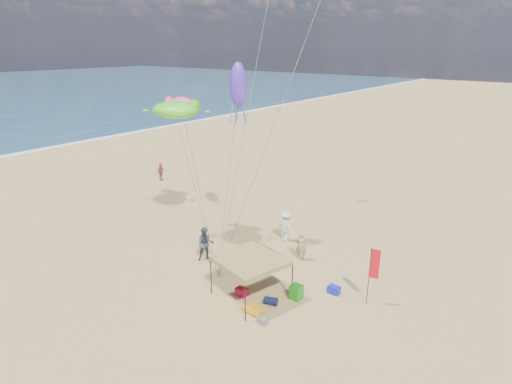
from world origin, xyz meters
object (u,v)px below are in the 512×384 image
at_px(cooler_red, 242,292).
at_px(person_near_c, 286,226).
at_px(cooler_blue, 334,290).
at_px(feather_flag, 373,267).
at_px(person_near_a, 301,246).
at_px(chair_yellow, 247,265).
at_px(beach_cart, 254,309).
at_px(chair_green, 296,292).
at_px(canopy_tent, 251,243).
at_px(person_near_b, 206,244).
at_px(person_far_a, 161,172).

relative_size(cooler_red, person_near_c, 0.28).
xyz_separation_m(cooler_red, cooler_blue, (3.31, 2.83, 0.00)).
bearing_deg(feather_flag, person_near_a, 160.60).
bearing_deg(chair_yellow, beach_cart, -46.19).
height_order(chair_green, beach_cart, chair_green).
relative_size(canopy_tent, person_near_a, 3.16).
xyz_separation_m(feather_flag, person_near_c, (-6.75, 3.13, -0.92)).
bearing_deg(feather_flag, beach_cart, -134.35).
xyz_separation_m(feather_flag, cooler_red, (-5.03, -3.05, -1.69)).
relative_size(canopy_tent, cooler_red, 9.70).
bearing_deg(chair_yellow, feather_flag, 9.82).
bearing_deg(person_near_b, person_near_a, -10.34).
bearing_deg(person_near_c, chair_yellow, 109.88).
distance_m(chair_yellow, person_far_a, 17.55).
bearing_deg(cooler_blue, chair_green, -127.82).
relative_size(beach_cart, person_near_a, 0.54).
height_order(feather_flag, person_near_c, feather_flag).
xyz_separation_m(cooler_red, chair_yellow, (-1.28, 1.95, 0.16)).
relative_size(canopy_tent, feather_flag, 1.87).
bearing_deg(person_near_b, cooler_red, -70.97).
relative_size(chair_yellow, person_near_c, 0.36).
height_order(feather_flag, person_near_b, feather_flag).
height_order(canopy_tent, chair_yellow, canopy_tent).
relative_size(chair_yellow, beach_cart, 0.78).
height_order(person_near_a, person_far_a, person_near_a).
xyz_separation_m(cooler_blue, person_near_c, (-5.03, 3.35, 0.77)).
xyz_separation_m(cooler_red, person_near_b, (-3.76, 1.48, 0.77)).
bearing_deg(chair_green, chair_yellow, 169.94).
xyz_separation_m(chair_green, person_near_b, (-5.92, 0.14, 0.61)).
height_order(cooler_blue, person_near_c, person_near_c).
distance_m(cooler_red, chair_green, 2.55).
relative_size(cooler_blue, person_near_a, 0.33).
xyz_separation_m(chair_yellow, person_near_c, (-0.44, 4.23, 0.61)).
bearing_deg(chair_yellow, chair_green, -10.06).
bearing_deg(person_far_a, chair_green, -128.51).
height_order(person_near_a, person_near_b, person_near_b).
distance_m(chair_green, person_near_a, 3.93).
xyz_separation_m(feather_flag, beach_cart, (-3.72, -3.80, -1.68)).
xyz_separation_m(chair_yellow, beach_cart, (2.60, -2.71, -0.15)).
distance_m(feather_flag, person_near_c, 7.50).
bearing_deg(person_near_b, canopy_tent, -66.47).
xyz_separation_m(canopy_tent, cooler_red, (-0.41, -0.21, -2.58)).
bearing_deg(beach_cart, person_far_a, 150.73).
bearing_deg(feather_flag, cooler_blue, -172.79).
xyz_separation_m(cooler_blue, person_near_a, (-3.07, 1.91, 0.64)).
bearing_deg(person_near_a, canopy_tent, 72.85).
bearing_deg(canopy_tent, chair_yellow, 133.99).
distance_m(cooler_red, cooler_blue, 4.36).
height_order(cooler_blue, person_near_b, person_near_b).
relative_size(canopy_tent, chair_yellow, 7.48).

